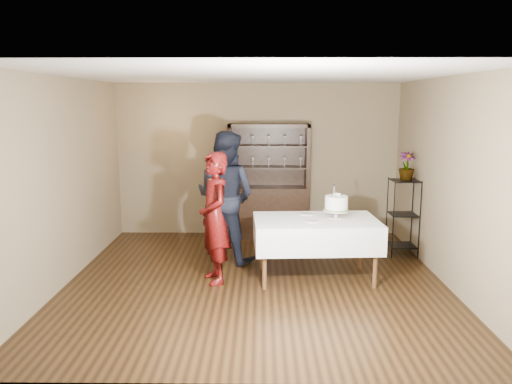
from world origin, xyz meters
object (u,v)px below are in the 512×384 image
woman (215,218)px  china_hutch (269,200)px  potted_plant (407,166)px  cake (336,204)px  cake_table (316,233)px  plant_etagere (403,214)px  man (225,197)px

woman → china_hutch: bearing=140.7°
china_hutch → potted_plant: bearing=-27.2°
china_hutch → cake: china_hutch is taller
china_hutch → woman: (-0.74, -2.27, 0.21)m
cake_table → woman: bearing=-174.3°
potted_plant → woman: bearing=-157.1°
cake_table → cake: size_ratio=3.58×
woman → cake_table: bearing=74.5°
plant_etagere → man: 2.78m
plant_etagere → cake_table: bearing=-143.7°
china_hutch → potted_plant: size_ratio=4.60×
china_hutch → man: bearing=-116.1°
man → potted_plant: bearing=-150.1°
man → potted_plant: size_ratio=4.49×
woman → potted_plant: size_ratio=4.00×
cake_table → man: size_ratio=0.87×
woman → cake: 1.65m
man → china_hutch: bearing=-92.0°
china_hutch → man: china_hutch is taller
man → cake: size_ratio=4.13×
woman → potted_plant: bearing=91.8°
plant_etagere → potted_plant: 0.75m
man → potted_plant: (2.75, 0.28, 0.43)m
china_hutch → plant_etagere: 2.33m
woman → plant_etagere: bearing=92.2°
cake_table → cake: 0.48m
china_hutch → cake_table: size_ratio=1.18×
cake_table → china_hutch: bearing=105.8°
plant_etagere → potted_plant: size_ratio=2.76×
cake_table → potted_plant: (1.48, 1.06, 0.77)m
cake → potted_plant: bearing=39.3°
plant_etagere → cake_table: size_ratio=0.71×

